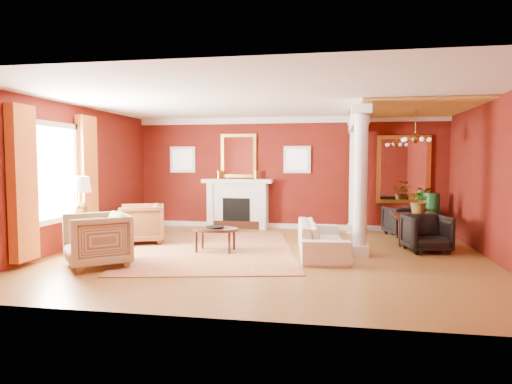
% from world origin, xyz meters
% --- Properties ---
extents(ground, '(8.00, 8.00, 0.00)m').
position_xyz_m(ground, '(0.00, 0.00, 0.00)').
color(ground, brown).
rests_on(ground, ground).
extents(room_shell, '(8.04, 7.04, 2.92)m').
position_xyz_m(room_shell, '(0.00, 0.00, 2.02)').
color(room_shell, '#62100D').
rests_on(room_shell, ground).
extents(fireplace, '(1.85, 0.42, 1.29)m').
position_xyz_m(fireplace, '(-1.30, 3.32, 0.65)').
color(fireplace, silver).
rests_on(fireplace, ground).
extents(overmantel_mirror, '(0.95, 0.07, 1.15)m').
position_xyz_m(overmantel_mirror, '(-1.30, 3.45, 1.90)').
color(overmantel_mirror, gold).
rests_on(overmantel_mirror, fireplace).
extents(flank_window_left, '(0.70, 0.07, 0.70)m').
position_xyz_m(flank_window_left, '(-2.85, 3.46, 1.80)').
color(flank_window_left, silver).
rests_on(flank_window_left, room_shell).
extents(flank_window_right, '(0.70, 0.07, 0.70)m').
position_xyz_m(flank_window_right, '(0.25, 3.46, 1.80)').
color(flank_window_right, silver).
rests_on(flank_window_right, room_shell).
extents(left_window, '(0.21, 2.55, 2.60)m').
position_xyz_m(left_window, '(-3.89, -0.60, 1.42)').
color(left_window, white).
rests_on(left_window, room_shell).
extents(column_front, '(0.36, 0.36, 2.80)m').
position_xyz_m(column_front, '(1.70, 0.30, 1.43)').
color(column_front, silver).
rests_on(column_front, ground).
extents(column_back, '(0.36, 0.36, 2.80)m').
position_xyz_m(column_back, '(1.70, 3.00, 1.43)').
color(column_back, silver).
rests_on(column_back, ground).
extents(header_beam, '(0.30, 3.20, 0.32)m').
position_xyz_m(header_beam, '(1.70, 1.90, 2.62)').
color(header_beam, silver).
rests_on(header_beam, column_front).
extents(amber_ceiling, '(2.30, 3.40, 0.04)m').
position_xyz_m(amber_ceiling, '(2.85, 1.75, 2.87)').
color(amber_ceiling, gold).
rests_on(amber_ceiling, room_shell).
extents(dining_mirror, '(1.30, 0.07, 1.70)m').
position_xyz_m(dining_mirror, '(2.90, 3.45, 1.55)').
color(dining_mirror, gold).
rests_on(dining_mirror, room_shell).
extents(chandelier, '(0.60, 0.62, 0.75)m').
position_xyz_m(chandelier, '(2.90, 1.80, 2.25)').
color(chandelier, '#AE8036').
rests_on(chandelier, room_shell).
extents(crown_trim, '(8.00, 0.08, 0.16)m').
position_xyz_m(crown_trim, '(0.00, 3.46, 2.82)').
color(crown_trim, silver).
rests_on(crown_trim, room_shell).
extents(base_trim, '(8.00, 0.08, 0.12)m').
position_xyz_m(base_trim, '(0.00, 3.46, 0.06)').
color(base_trim, silver).
rests_on(base_trim, ground).
extents(rug, '(3.97, 4.78, 0.02)m').
position_xyz_m(rug, '(-1.17, 0.28, 0.01)').
color(rug, maroon).
rests_on(rug, ground).
extents(sofa, '(0.86, 2.20, 0.84)m').
position_xyz_m(sofa, '(1.01, 0.22, 0.42)').
color(sofa, beige).
rests_on(sofa, ground).
extents(armchair_leopard, '(1.12, 1.16, 0.93)m').
position_xyz_m(armchair_leopard, '(-2.86, 0.79, 0.46)').
color(armchair_leopard, black).
rests_on(armchair_leopard, ground).
extents(armchair_stripe, '(1.31, 1.32, 0.99)m').
position_xyz_m(armchair_stripe, '(-2.68, -1.39, 0.49)').
color(armchair_stripe, tan).
rests_on(armchair_stripe, ground).
extents(coffee_table, '(0.93, 0.93, 0.47)m').
position_xyz_m(coffee_table, '(-1.04, 0.13, 0.42)').
color(coffee_table, black).
rests_on(coffee_table, ground).
extents(coffee_book, '(0.16, 0.02, 0.21)m').
position_xyz_m(coffee_book, '(-1.02, 0.16, 0.58)').
color(coffee_book, black).
rests_on(coffee_book, coffee_table).
extents(side_table, '(0.59, 0.59, 1.48)m').
position_xyz_m(side_table, '(-3.50, -0.54, 1.00)').
color(side_table, black).
rests_on(side_table, ground).
extents(dining_table, '(0.64, 1.74, 0.96)m').
position_xyz_m(dining_table, '(3.01, 2.05, 0.48)').
color(dining_table, black).
rests_on(dining_table, ground).
extents(dining_chair_near, '(0.90, 0.87, 0.79)m').
position_xyz_m(dining_chair_near, '(3.01, 0.86, 0.40)').
color(dining_chair_near, black).
rests_on(dining_chair_near, ground).
extents(dining_chair_far, '(0.94, 0.92, 0.77)m').
position_xyz_m(dining_chair_far, '(2.82, 2.77, 0.38)').
color(dining_chair_far, black).
rests_on(dining_chair_far, ground).
extents(green_urn, '(0.42, 0.42, 1.02)m').
position_xyz_m(green_urn, '(3.50, 3.00, 0.40)').
color(green_urn, '#16451D').
rests_on(green_urn, ground).
extents(potted_plant, '(0.59, 0.65, 0.46)m').
position_xyz_m(potted_plant, '(3.06, 2.07, 1.19)').
color(potted_plant, '#26591E').
rests_on(potted_plant, dining_table).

